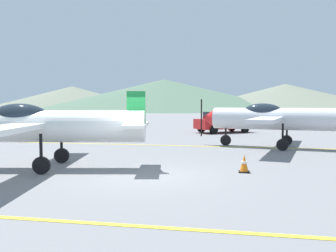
{
  "coord_description": "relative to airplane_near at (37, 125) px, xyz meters",
  "views": [
    {
      "loc": [
        3.06,
        -11.52,
        2.31
      ],
      "look_at": [
        -0.38,
        6.0,
        1.2
      ],
      "focal_mm": 39.99,
      "sensor_mm": 36.0,
      "label": 1
    }
  ],
  "objects": [
    {
      "name": "ground_plane",
      "position": [
        3.97,
        -0.46,
        -1.53
      ],
      "size": [
        400.0,
        400.0,
        0.0
      ],
      "primitive_type": "plane",
      "color": "slate"
    },
    {
      "name": "hill_left",
      "position": [
        -61.89,
        132.84,
        3.05
      ],
      "size": [
        68.47,
        68.47,
        9.15
      ],
      "primitive_type": "cone",
      "color": "slate",
      "rests_on": "ground_plane"
    },
    {
      "name": "hill_centerright",
      "position": [
        20.89,
        113.33,
        2.65
      ],
      "size": [
        66.13,
        66.13,
        8.37
      ],
      "primitive_type": "cone",
      "color": "slate",
      "rests_on": "ground_plane"
    },
    {
      "name": "traffic_cone_side",
      "position": [
        7.15,
        0.58,
        -1.24
      ],
      "size": [
        0.36,
        0.36,
        0.59
      ],
      "color": "black",
      "rests_on": "ground_plane"
    },
    {
      "name": "hill_centerleft",
      "position": [
        -18.12,
        109.96,
        3.51
      ],
      "size": [
        84.69,
        84.69,
        10.08
      ],
      "primitive_type": "cone",
      "color": "#4C6651",
      "rests_on": "ground_plane"
    },
    {
      "name": "apron_line_far",
      "position": [
        3.97,
        7.76,
        -1.52
      ],
      "size": [
        80.0,
        0.16,
        0.01
      ],
      "primitive_type": "cube",
      "color": "yellow",
      "rests_on": "ground_plane"
    },
    {
      "name": "airplane_near",
      "position": [
        0.0,
        0.0,
        0.0
      ],
      "size": [
        7.94,
        9.07,
        2.71
      ],
      "color": "white",
      "rests_on": "ground_plane"
    },
    {
      "name": "airplane_mid",
      "position": [
        8.73,
        7.93,
        0.0
      ],
      "size": [
        7.94,
        9.06,
        2.71
      ],
      "color": "silver",
      "rests_on": "ground_plane"
    },
    {
      "name": "car_sedan",
      "position": [
        5.63,
        17.26,
        -0.68
      ],
      "size": [
        4.53,
        3.99,
        1.62
      ],
      "color": "red",
      "rests_on": "ground_plane"
    },
    {
      "name": "apron_line_near",
      "position": [
        3.97,
        -5.36,
        -1.52
      ],
      "size": [
        80.0,
        0.16,
        0.01
      ],
      "primitive_type": "cube",
      "color": "yellow",
      "rests_on": "ground_plane"
    }
  ]
}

